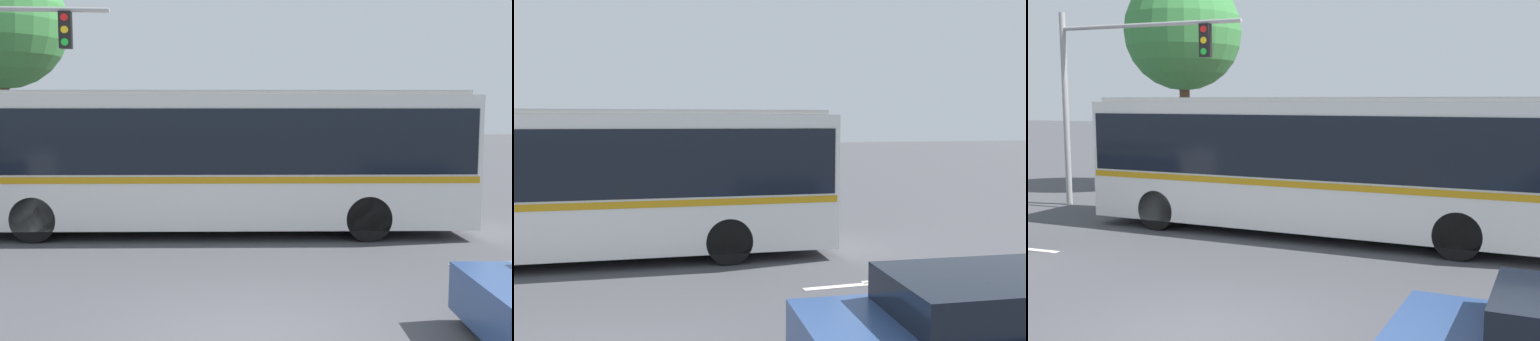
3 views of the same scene
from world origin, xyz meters
The scene contains 5 objects.
ground_plane centered at (0.00, 0.00, 0.00)m, with size 140.00×140.00×0.00m, color #444449.
city_bus centered at (-0.32, 6.77, 1.87)m, with size 11.70×3.23×3.29m.
traffic_light_pole centered at (-7.23, 8.10, 3.89)m, with size 5.97×0.24×5.84m.
flowering_hedge centered at (-0.38, 10.56, 0.82)m, with size 8.30×1.59×1.66m.
street_tree_left centered at (-7.05, 12.23, 5.60)m, with size 4.13×4.13×7.70m.
Camera 3 is at (3.76, -6.97, 3.22)m, focal length 42.29 mm.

